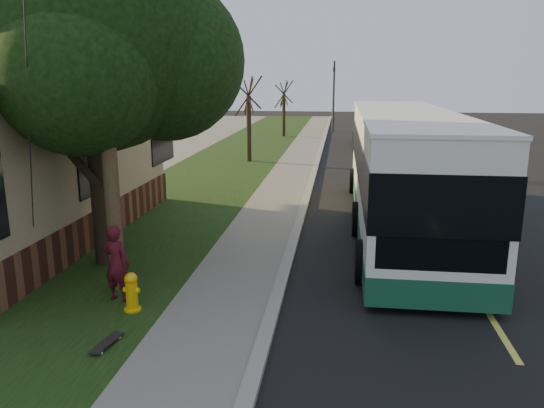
{
  "coord_description": "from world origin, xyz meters",
  "views": [
    {
      "loc": [
        1.16,
        -8.74,
        4.31
      ],
      "look_at": [
        -0.34,
        2.85,
        1.5
      ],
      "focal_mm": 35.0,
      "sensor_mm": 36.0,
      "label": 1
    }
  ],
  "objects_px": {
    "utility_pole": "(102,59)",
    "bare_tree_far": "(284,109)",
    "skateboarder": "(117,263)",
    "skateboard_main": "(107,343)",
    "bare_tree_near": "(249,120)",
    "distant_car": "(371,133)",
    "traffic_signal": "(334,92)",
    "leafy_tree": "(96,36)",
    "transit_bus": "(404,167)",
    "fire_hydrant": "(132,292)"
  },
  "relations": [
    {
      "from": "utility_pole",
      "to": "bare_tree_far",
      "type": "bearing_deg",
      "value": 89.4
    },
    {
      "from": "skateboarder",
      "to": "skateboard_main",
      "type": "height_order",
      "value": "skateboarder"
    },
    {
      "from": "bare_tree_near",
      "to": "bare_tree_far",
      "type": "distance_m",
      "value": 12.01
    },
    {
      "from": "bare_tree_near",
      "to": "distant_car",
      "type": "xyz_separation_m",
      "value": [
        6.57,
        7.16,
        -1.29
      ]
    },
    {
      "from": "traffic_signal",
      "to": "bare_tree_near",
      "type": "bearing_deg",
      "value": -104.04
    },
    {
      "from": "leafy_tree",
      "to": "traffic_signal",
      "type": "bearing_deg",
      "value": 81.53
    },
    {
      "from": "traffic_signal",
      "to": "skateboard_main",
      "type": "relative_size",
      "value": 7.14
    },
    {
      "from": "skateboard_main",
      "to": "skateboarder",
      "type": "bearing_deg",
      "value": 107.05
    },
    {
      "from": "bare_tree_near",
      "to": "traffic_signal",
      "type": "xyz_separation_m",
      "value": [
        4.0,
        16.0,
        1.01
      ]
    },
    {
      "from": "leafy_tree",
      "to": "transit_bus",
      "type": "relative_size",
      "value": 0.63
    },
    {
      "from": "fire_hydrant",
      "to": "transit_bus",
      "type": "xyz_separation_m",
      "value": [
        5.58,
        6.65,
        1.36
      ]
    },
    {
      "from": "traffic_signal",
      "to": "skateboarder",
      "type": "xyz_separation_m",
      "value": [
        -3.54,
        -33.58,
        -2.34
      ]
    },
    {
      "from": "leafy_tree",
      "to": "bare_tree_near",
      "type": "xyz_separation_m",
      "value": [
        0.67,
        15.35,
        -3.02
      ]
    },
    {
      "from": "skateboarder",
      "to": "distant_car",
      "type": "height_order",
      "value": "distant_car"
    },
    {
      "from": "fire_hydrant",
      "to": "bare_tree_near",
      "type": "distance_m",
      "value": 18.1
    },
    {
      "from": "fire_hydrant",
      "to": "traffic_signal",
      "type": "xyz_separation_m",
      "value": [
        3.1,
        34.0,
        2.73
      ]
    },
    {
      "from": "fire_hydrant",
      "to": "distant_car",
      "type": "height_order",
      "value": "distant_car"
    },
    {
      "from": "bare_tree_far",
      "to": "skateboard_main",
      "type": "height_order",
      "value": "bare_tree_far"
    },
    {
      "from": "leafy_tree",
      "to": "transit_bus",
      "type": "bearing_deg",
      "value": 29.21
    },
    {
      "from": "utility_pole",
      "to": "transit_bus",
      "type": "relative_size",
      "value": 0.73
    },
    {
      "from": "fire_hydrant",
      "to": "bare_tree_far",
      "type": "relative_size",
      "value": 0.18
    },
    {
      "from": "skateboarder",
      "to": "utility_pole",
      "type": "bearing_deg",
      "value": -52.43
    },
    {
      "from": "skateboard_main",
      "to": "leafy_tree",
      "type": "bearing_deg",
      "value": 112.65
    },
    {
      "from": "bare_tree_near",
      "to": "bare_tree_far",
      "type": "xyz_separation_m",
      "value": [
        0.5,
        12.0,
        -0.15
      ]
    },
    {
      "from": "transit_bus",
      "to": "skateboarder",
      "type": "bearing_deg",
      "value": -134.05
    },
    {
      "from": "bare_tree_far",
      "to": "transit_bus",
      "type": "xyz_separation_m",
      "value": [
        5.98,
        -23.35,
        -0.21
      ]
    },
    {
      "from": "traffic_signal",
      "to": "skateboarder",
      "type": "bearing_deg",
      "value": -96.03
    },
    {
      "from": "fire_hydrant",
      "to": "utility_pole",
      "type": "xyz_separation_m",
      "value": [
        -0.71,
        0.99,
        4.2
      ]
    },
    {
      "from": "skateboarder",
      "to": "bare_tree_near",
      "type": "bearing_deg",
      "value": -75.43
    },
    {
      "from": "traffic_signal",
      "to": "skateboarder",
      "type": "distance_m",
      "value": 33.85
    },
    {
      "from": "transit_bus",
      "to": "skateboard_main",
      "type": "xyz_separation_m",
      "value": [
        -5.48,
        -8.0,
        -1.67
      ]
    },
    {
      "from": "fire_hydrant",
      "to": "leafy_tree",
      "type": "bearing_deg",
      "value": 120.67
    },
    {
      "from": "utility_pole",
      "to": "skateboarder",
      "type": "distance_m",
      "value": 3.86
    },
    {
      "from": "leafy_tree",
      "to": "bare_tree_near",
      "type": "distance_m",
      "value": 15.66
    },
    {
      "from": "transit_bus",
      "to": "utility_pole",
      "type": "bearing_deg",
      "value": -138.03
    },
    {
      "from": "distant_car",
      "to": "bare_tree_near",
      "type": "bearing_deg",
      "value": -138.16
    },
    {
      "from": "utility_pole",
      "to": "transit_bus",
      "type": "height_order",
      "value": "utility_pole"
    },
    {
      "from": "fire_hydrant",
      "to": "leafy_tree",
      "type": "relative_size",
      "value": 0.09
    },
    {
      "from": "bare_tree_far",
      "to": "transit_bus",
      "type": "distance_m",
      "value": 24.11
    },
    {
      "from": "bare_tree_near",
      "to": "skateboarder",
      "type": "xyz_separation_m",
      "value": [
        0.46,
        -17.58,
        -1.33
      ]
    },
    {
      "from": "bare_tree_near",
      "to": "transit_bus",
      "type": "height_order",
      "value": "bare_tree_near"
    },
    {
      "from": "distant_car",
      "to": "utility_pole",
      "type": "bearing_deg",
      "value": -110.39
    },
    {
      "from": "traffic_signal",
      "to": "leafy_tree",
      "type": "bearing_deg",
      "value": -98.47
    },
    {
      "from": "utility_pole",
      "to": "distant_car",
      "type": "bearing_deg",
      "value": 75.22
    },
    {
      "from": "utility_pole",
      "to": "skateboard_main",
      "type": "height_order",
      "value": "utility_pole"
    },
    {
      "from": "transit_bus",
      "to": "distant_car",
      "type": "height_order",
      "value": "transit_bus"
    },
    {
      "from": "utility_pole",
      "to": "bare_tree_near",
      "type": "distance_m",
      "value": 17.19
    },
    {
      "from": "bare_tree_far",
      "to": "skateboarder",
      "type": "xyz_separation_m",
      "value": [
        -0.04,
        -29.58,
        -1.18
      ]
    },
    {
      "from": "utility_pole",
      "to": "bare_tree_near",
      "type": "xyz_separation_m",
      "value": [
        -0.19,
        17.01,
        -2.48
      ]
    },
    {
      "from": "bare_tree_far",
      "to": "distant_car",
      "type": "height_order",
      "value": "bare_tree_far"
    }
  ]
}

